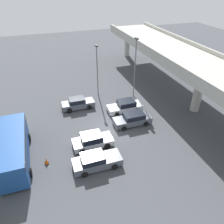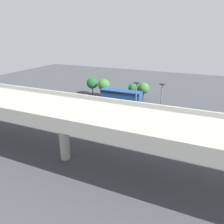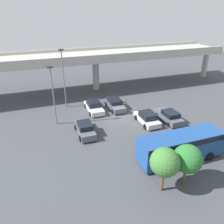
% 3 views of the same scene
% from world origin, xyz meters
% --- Properties ---
extents(ground_plane, '(106.28, 106.28, 0.00)m').
position_xyz_m(ground_plane, '(0.00, 0.00, 0.00)').
color(ground_plane, '#424449').
extents(highway_overpass, '(50.76, 7.90, 7.12)m').
position_xyz_m(highway_overpass, '(0.00, 12.31, 5.96)').
color(highway_overpass, '#ADAAA0').
rests_on(highway_overpass, ground_plane).
extents(parked_car_0, '(2.00, 4.46, 1.55)m').
position_xyz_m(parked_car_0, '(-5.79, -2.84, 0.73)').
color(parked_car_0, '#515660').
rests_on(parked_car_0, ground_plane).
extents(parked_car_1, '(2.17, 4.76, 1.54)m').
position_xyz_m(parked_car_1, '(-2.99, 3.16, 0.70)').
color(parked_car_1, silver).
rests_on(parked_car_1, ground_plane).
extents(parked_car_2, '(2.11, 4.73, 1.52)m').
position_xyz_m(parked_car_2, '(0.23, 2.88, 0.72)').
color(parked_car_2, '#515660').
rests_on(parked_car_2, ground_plane).
extents(parked_car_3, '(2.16, 4.37, 1.55)m').
position_xyz_m(parked_car_3, '(2.63, -2.91, 0.72)').
color(parked_car_3, silver).
rests_on(parked_car_3, ground_plane).
extents(parked_car_4, '(2.09, 4.76, 1.52)m').
position_xyz_m(parked_car_4, '(5.69, -3.34, 0.70)').
color(parked_car_4, '#515660').
rests_on(parked_car_4, ground_plane).
extents(shuttle_bus, '(8.79, 2.81, 2.79)m').
position_xyz_m(shuttle_bus, '(2.14, -10.77, 1.66)').
color(shuttle_bus, '#1E478C').
rests_on(shuttle_bus, ground_plane).
extents(lamp_post_near_aisle, '(0.70, 0.35, 8.77)m').
position_xyz_m(lamp_post_near_aisle, '(-6.64, 6.00, 5.09)').
color(lamp_post_near_aisle, slate).
rests_on(lamp_post_near_aisle, ground_plane).
extents(lamp_post_mid_lot, '(0.70, 0.35, 7.73)m').
position_xyz_m(lamp_post_mid_lot, '(-8.74, 0.93, 4.55)').
color(lamp_post_mid_lot, slate).
rests_on(lamp_post_mid_lot, ground_plane).
extents(tree_front_left, '(2.41, 2.41, 4.14)m').
position_xyz_m(tree_front_left, '(-1.85, -13.90, 2.92)').
color(tree_front_left, brown).
rests_on(tree_front_left, ground_plane).
extents(tree_front_centre, '(2.47, 2.47, 3.87)m').
position_xyz_m(tree_front_centre, '(0.42, -13.84, 2.62)').
color(tree_front_centre, brown).
rests_on(tree_front_centre, ground_plane).
extents(traffic_cone, '(0.44, 0.44, 0.70)m').
position_xyz_m(traffic_cone, '(3.76, -7.96, 0.33)').
color(traffic_cone, black).
rests_on(traffic_cone, ground_plane).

